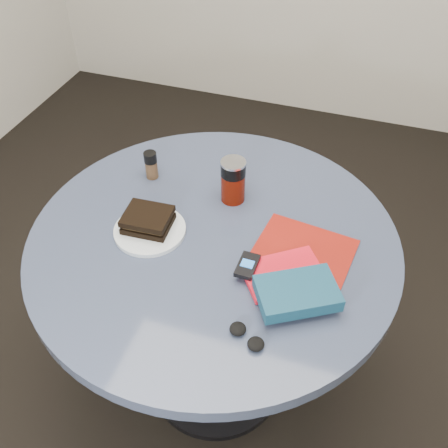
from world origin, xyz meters
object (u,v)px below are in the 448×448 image
(soda_can, at_px, (233,181))
(headphones, at_px, (247,336))
(plate, at_px, (150,230))
(pepper_grinder, at_px, (151,165))
(novel, at_px, (297,293))
(mp3_player, at_px, (247,266))
(magazine, at_px, (305,249))
(red_book, at_px, (284,274))
(sandwich, at_px, (148,220))
(table, at_px, (214,274))

(soda_can, bearing_deg, headphones, -68.55)
(plate, xyz_separation_m, pepper_grinder, (-0.09, 0.22, 0.04))
(novel, relative_size, headphones, 1.84)
(novel, bearing_deg, mp3_player, 127.60)
(soda_can, bearing_deg, magazine, -29.41)
(red_book, bearing_deg, plate, 138.04)
(sandwich, height_order, headphones, sandwich)
(plate, bearing_deg, mp3_player, -10.91)
(pepper_grinder, bearing_deg, plate, -67.15)
(magazine, distance_m, novel, 0.18)
(red_book, bearing_deg, novel, -91.75)
(magazine, bearing_deg, pepper_grinder, 170.21)
(soda_can, distance_m, mp3_player, 0.29)
(pepper_grinder, height_order, red_book, pepper_grinder)
(sandwich, bearing_deg, novel, -15.45)
(table, distance_m, soda_can, 0.28)
(plate, height_order, novel, novel)
(plate, height_order, headphones, headphones)
(table, distance_m, red_book, 0.29)
(mp3_player, height_order, headphones, mp3_player)
(plate, bearing_deg, magazine, 9.29)
(sandwich, relative_size, red_book, 0.68)
(novel, bearing_deg, soda_can, 98.73)
(soda_can, bearing_deg, sandwich, -132.65)
(magazine, bearing_deg, table, -167.11)
(sandwich, distance_m, novel, 0.45)
(table, relative_size, novel, 5.41)
(sandwich, distance_m, pepper_grinder, 0.23)
(red_book, height_order, novel, novel)
(novel, bearing_deg, table, 118.79)
(plate, xyz_separation_m, soda_can, (0.17, 0.20, 0.06))
(novel, bearing_deg, magazine, 64.51)
(red_book, relative_size, mp3_player, 2.36)
(table, relative_size, sandwich, 7.70)
(soda_can, bearing_deg, novel, -50.72)
(sandwich, xyz_separation_m, pepper_grinder, (-0.09, 0.21, 0.01))
(pepper_grinder, xyz_separation_m, mp3_player, (0.39, -0.28, -0.02))
(sandwich, bearing_deg, table, 11.01)
(magazine, relative_size, novel, 1.34)
(table, bearing_deg, headphones, -58.01)
(plate, distance_m, red_book, 0.38)
(table, height_order, novel, novel)
(soda_can, height_order, magazine, soda_can)
(plate, distance_m, mp3_player, 0.30)
(plate, distance_m, magazine, 0.42)
(red_book, bearing_deg, pepper_grinder, 115.13)
(plate, height_order, red_book, red_book)
(soda_can, relative_size, red_book, 0.69)
(plate, height_order, sandwich, sandwich)
(soda_can, height_order, mp3_player, soda_can)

